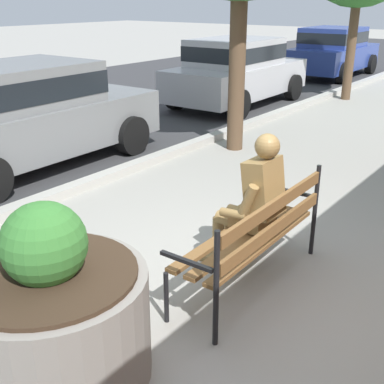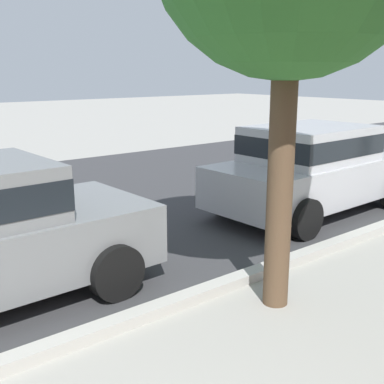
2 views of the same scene
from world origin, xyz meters
name	(u,v)px [view 1 (image 1 of 2)]	position (x,y,z in m)	size (l,w,h in m)	color
ground_plane	(221,289)	(0.00, 0.00, 0.00)	(80.00, 80.00, 0.00)	#9E9B93
curb_stone	(25,206)	(0.00, 2.90, 0.06)	(60.00, 0.20, 0.12)	#B2AFA8
park_bench	(257,232)	(0.22, -0.22, 0.54)	(1.81, 0.56, 0.95)	brown
bronze_statue_seated	(250,205)	(0.45, 0.00, 0.67)	(0.64, 0.76, 1.37)	olive
concrete_planter	(53,317)	(-1.57, 0.30, 0.47)	(1.29, 1.29, 1.28)	gray
parked_car_grey	(25,112)	(1.11, 4.31, 0.84)	(4.13, 1.99, 1.56)	slate
parked_car_silver	(237,70)	(7.01, 4.31, 0.84)	(4.13, 1.99, 1.56)	#B7B7BC
parked_car_blue	(333,50)	(12.87, 4.31, 0.84)	(4.13, 1.99, 1.56)	navy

